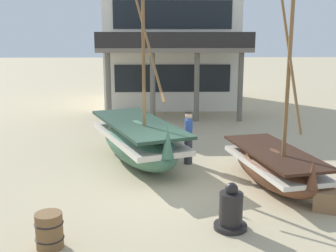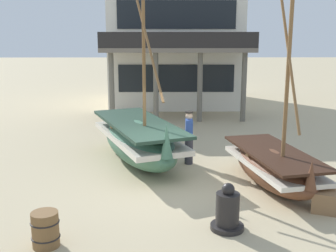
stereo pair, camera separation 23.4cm
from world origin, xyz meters
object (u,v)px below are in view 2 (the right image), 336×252
Objects in this scene: capstan_winch at (227,211)px; cargo_crate at (325,201)px; fishing_boat_near_left at (274,166)px; wooden_barrel at (45,229)px; harbor_building_main at (175,45)px; fishing_boat_centre_large at (139,140)px; fisherman_by_hull at (189,138)px.

capstan_winch is 1.76× the size of cargo_crate.
fishing_boat_near_left is at bearing 57.31° from capstan_winch.
fishing_boat_near_left is 7.60× the size of wooden_barrel.
harbor_building_main is (-3.07, 15.77, 3.09)m from cargo_crate.
cargo_crate is at bearing -63.74° from fishing_boat_near_left.
fishing_boat_centre_large reaches higher than capstan_winch.
capstan_winch is 0.11× the size of harbor_building_main.
wooden_barrel is at bearing -148.57° from fishing_boat_near_left.
cargo_crate is at bearing -78.98° from harbor_building_main.
cargo_crate is (6.01, 1.58, -0.11)m from wooden_barrel.
capstan_winch reaches higher than cargo_crate.
cargo_crate is at bearing -50.96° from fisherman_by_hull.
fisherman_by_hull is at bearing 96.81° from capstan_winch.
fishing_boat_near_left is 5.22× the size of capstan_winch.
fishing_boat_near_left is 1.82m from cargo_crate.
harbor_building_main reaches higher than fishing_boat_near_left.
wooden_barrel is 0.07× the size of harbor_building_main.
fisherman_by_hull reaches higher than wooden_barrel.
fishing_boat_centre_large reaches higher than cargo_crate.
cargo_crate is (4.52, -3.81, -0.49)m from fishing_boat_centre_large.
fisherman_by_hull is at bearing 129.04° from cargo_crate.
harbor_building_main reaches higher than capstan_winch.
wooden_barrel is 17.85m from harbor_building_main.
cargo_crate is at bearing 14.73° from wooden_barrel.
fishing_boat_near_left is 0.85× the size of fishing_boat_centre_large.
fishing_boat_near_left is at bearing -43.23° from fisherman_by_hull.
fishing_boat_centre_large is at bearing 114.23° from capstan_winch.
fisherman_by_hull is 0.18× the size of harbor_building_main.
fisherman_by_hull is at bearing 136.77° from fishing_boat_near_left.
fisherman_by_hull reaches higher than capstan_winch.
capstan_winch is at bearing -65.77° from fishing_boat_centre_large.
capstan_winch is 2.57m from cargo_crate.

